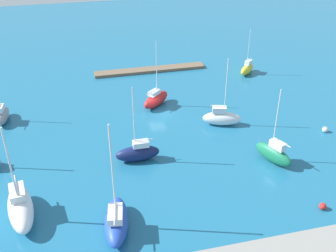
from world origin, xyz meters
TOP-DOWN VIEW (x-y plane):
  - water at (0.00, 0.00)m, footprint 160.00×160.00m
  - pier_dock at (-2.37, -17.47)m, footprint 21.87×2.48m
  - sailboat_gray_outer_mooring at (23.79, -2.98)m, footprint 2.20×5.37m
  - sailboat_white_mid_basin at (-8.62, 5.98)m, footprint 6.13×3.65m
  - sailboat_blue_along_channel at (9.81, 24.27)m, footprint 3.55×7.55m
  - sailboat_yellow_lone_south at (-20.46, -11.67)m, footprint 4.54×4.47m
  - sailboat_red_far_north at (-0.28, -2.47)m, footprint 5.68×5.34m
  - sailboat_navy_inner_mooring at (5.38, 12.27)m, footprint 5.83×2.02m
  - sailboat_green_far_south at (-11.75, 16.83)m, footprint 3.79×5.91m
  - sailboat_white_lone_north at (19.58, 19.98)m, footprint 3.75×8.22m
  - mooring_buoy_red at (-12.97, 26.65)m, footprint 0.81×0.81m
  - mooring_buoy_white at (-22.73, 11.74)m, footprint 0.85×0.85m

SIDE VIEW (x-z plane):
  - water at x=0.00m, z-range 0.00..0.00m
  - pier_dock at x=-2.37m, z-range 0.00..0.55m
  - mooring_buoy_red at x=-12.97m, z-range 0.00..0.81m
  - mooring_buoy_white at x=-22.73m, z-range 0.00..0.85m
  - sailboat_yellow_lone_south at x=-20.46m, z-range -3.40..5.53m
  - sailboat_gray_outer_mooring at x=23.79m, z-range -3.22..5.56m
  - sailboat_navy_inner_mooring at x=5.38m, z-range -4.13..6.51m
  - sailboat_white_mid_basin at x=-8.62m, z-range -4.10..6.53m
  - sailboat_blue_along_channel at x=9.81m, z-range -5.02..7.51m
  - sailboat_red_far_north at x=-0.28m, z-range -4.24..6.78m
  - sailboat_green_far_south at x=-11.75m, z-range -3.84..6.48m
  - sailboat_white_lone_north at x=19.58m, z-range -4.36..7.26m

